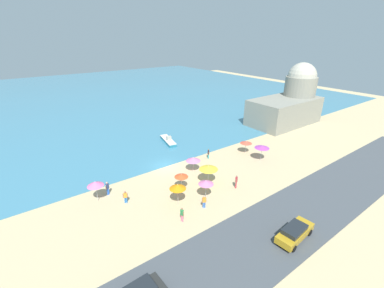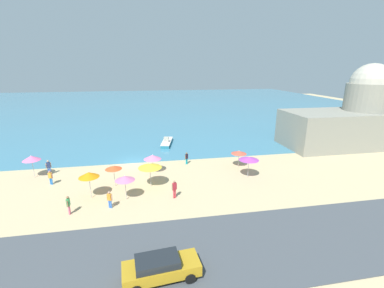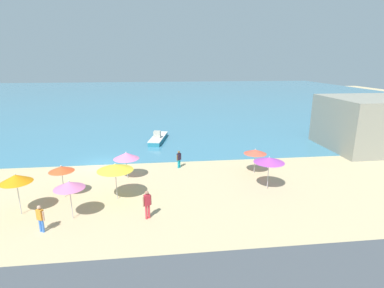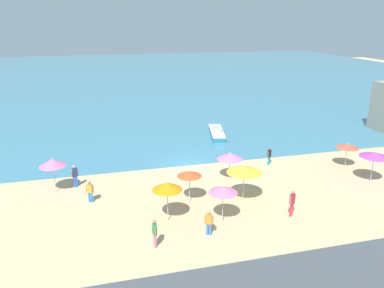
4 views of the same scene
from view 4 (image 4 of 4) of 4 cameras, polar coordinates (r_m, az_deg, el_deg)
name	(u,v)px [view 4 (image 4 of 4)]	position (r m, az deg, el deg)	size (l,w,h in m)	color
ground_plane	(188,166)	(32.75, -0.58, -3.31)	(160.00, 160.00, 0.00)	tan
sea	(129,76)	(85.69, -9.62, 10.13)	(150.00, 110.00, 0.05)	teal
beach_umbrella_0	(244,169)	(26.09, 7.96, -3.86)	(2.44, 2.44, 2.61)	#B2B2B7
beach_umbrella_1	(223,190)	(23.32, 4.78, -6.94)	(1.81, 1.81, 2.46)	#B2B2B7
beach_umbrella_2	(230,156)	(29.67, 5.80, -1.84)	(2.06, 2.06, 2.23)	#B2B2B7
beach_umbrella_3	(167,186)	(23.28, -3.80, -6.44)	(1.89, 1.89, 2.70)	#B2B2B7
beach_umbrella_4	(189,174)	(25.75, -0.40, -4.54)	(1.70, 1.70, 2.35)	#B2B2B7
beach_umbrella_5	(52,163)	(28.88, -20.50, -2.67)	(1.89, 1.89, 2.66)	#B2B2B7
beach_umbrella_6	(375,155)	(32.02, 26.06, -1.46)	(2.24, 2.24, 2.53)	#B2B2B7
beach_umbrella_7	(348,146)	(34.57, 22.63, -0.25)	(1.91, 1.91, 2.15)	#B2B2B7
bather_0	(292,202)	(25.14, 15.00, -8.52)	(0.51, 0.37, 1.81)	#D43844
bather_1	(269,155)	(33.31, 11.69, -1.70)	(0.44, 0.42, 1.59)	teal
bather_2	(75,175)	(29.69, -17.40, -4.49)	(0.51, 0.37, 1.78)	blue
bather_3	(90,190)	(27.06, -15.29, -6.85)	(0.53, 0.35, 1.59)	blue
bather_4	(209,221)	(22.43, 2.59, -11.69)	(0.51, 0.36, 1.62)	#3C74D6
bather_5	(155,232)	(21.42, -5.71, -13.20)	(0.23, 0.57, 1.70)	pink
skiff_nearshore	(217,132)	(41.04, 3.79, 1.78)	(2.44, 5.85, 1.32)	teal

